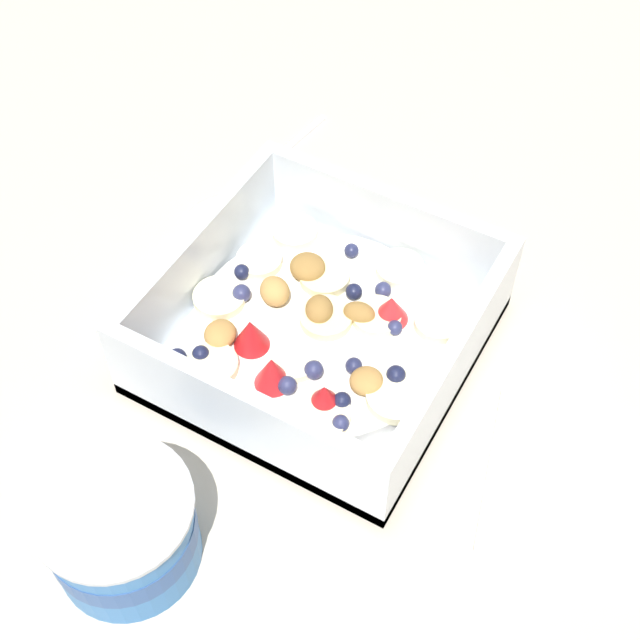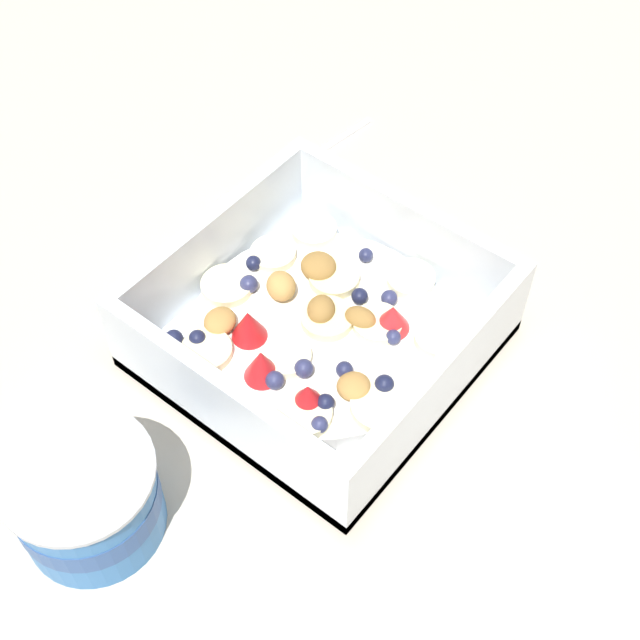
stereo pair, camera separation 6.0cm
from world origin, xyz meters
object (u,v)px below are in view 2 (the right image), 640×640
Objects in this scene: fruit_bowl at (319,328)px; yogurt_cup at (87,497)px; folded_napkin at (557,528)px; spoon at (263,184)px.

yogurt_cup is (0.02, 0.19, 0.01)m from fruit_bowl.
yogurt_cup is at bearing 83.21° from fruit_bowl.
folded_napkin is at bearing -142.29° from yogurt_cup.
fruit_bowl is at bearing 144.32° from spoon.
spoon is (0.14, -0.10, -0.02)m from fruit_bowl.
fruit_bowl is 0.20m from folded_napkin.
yogurt_cup is 0.28m from folded_napkin.
fruit_bowl is 1.16× the size of spoon.
folded_napkin is at bearing 174.96° from fruit_bowl.
fruit_bowl is at bearing -5.04° from folded_napkin.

